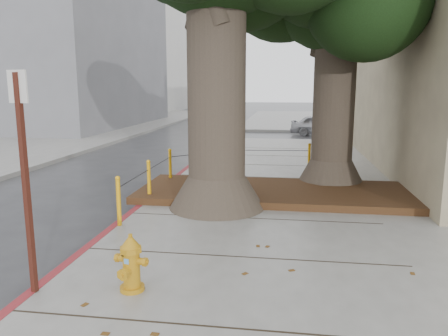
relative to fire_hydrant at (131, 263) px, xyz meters
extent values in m
plane|color=#28282B|center=(0.74, 1.30, -0.52)|extent=(140.00, 140.00, 0.00)
cube|color=slate|center=(6.74, 31.30, -0.44)|extent=(16.00, 20.00, 0.15)
cube|color=maroon|center=(-1.26, 3.80, -0.44)|extent=(0.14, 26.00, 0.16)
cube|color=black|center=(1.64, 5.20, -0.29)|extent=(6.40, 2.60, 0.16)
cube|color=slate|center=(-14.26, 23.30, 5.48)|extent=(12.00, 16.00, 12.00)
cube|color=silver|center=(-16.26, 46.30, 6.98)|extent=(12.00, 18.00, 15.00)
cone|color=#4C3F33|center=(0.44, 4.00, -0.02)|extent=(2.04, 2.04, 0.70)
cylinder|color=#4C3F33|center=(0.44, 4.00, 2.01)|extent=(1.20, 1.20, 4.22)
cone|color=#4C3F33|center=(3.04, 6.50, -0.02)|extent=(1.77, 1.77, 0.70)
cylinder|color=#4C3F33|center=(3.04, 6.50, 1.80)|extent=(1.04, 1.04, 3.84)
cylinder|color=#F4A70D|center=(-1.16, 2.50, 0.08)|extent=(0.08, 0.08, 0.90)
sphere|color=#F4A70D|center=(-1.16, 2.50, 0.53)|extent=(0.09, 0.09, 0.09)
cylinder|color=#F4A70D|center=(-1.16, 4.30, 0.08)|extent=(0.08, 0.08, 0.90)
sphere|color=#F4A70D|center=(-1.16, 4.30, 0.53)|extent=(0.09, 0.09, 0.09)
cylinder|color=#F4A70D|center=(-1.16, 6.10, 0.08)|extent=(0.08, 0.08, 0.90)
sphere|color=#F4A70D|center=(-1.16, 6.10, 0.53)|extent=(0.09, 0.09, 0.09)
cylinder|color=#F4A70D|center=(0.34, 7.60, 0.08)|extent=(0.08, 0.08, 0.90)
sphere|color=#F4A70D|center=(0.34, 7.60, 0.53)|extent=(0.09, 0.09, 0.09)
cylinder|color=#F4A70D|center=(2.54, 7.80, 0.08)|extent=(0.08, 0.08, 0.90)
sphere|color=#F4A70D|center=(2.54, 7.80, 0.53)|extent=(0.09, 0.09, 0.09)
cylinder|color=black|center=(-1.16, 3.40, 0.35)|extent=(0.02, 1.80, 0.02)
cylinder|color=black|center=(-1.16, 5.20, 0.35)|extent=(0.02, 1.80, 0.02)
cylinder|color=black|center=(-0.41, 6.85, 0.35)|extent=(1.51, 1.51, 0.02)
cylinder|color=black|center=(1.44, 7.70, 0.35)|extent=(2.20, 0.22, 0.02)
cylinder|color=#C68714|center=(0.00, 0.01, -0.34)|extent=(0.37, 0.37, 0.06)
cylinder|color=#C68714|center=(0.00, 0.01, -0.07)|extent=(0.25, 0.25, 0.49)
cylinder|color=#C68714|center=(0.00, 0.01, 0.18)|extent=(0.34, 0.34, 0.07)
cone|color=#C68714|center=(0.00, 0.01, 0.27)|extent=(0.31, 0.31, 0.14)
cylinder|color=#C68714|center=(0.00, 0.01, 0.36)|extent=(0.06, 0.06, 0.05)
cylinder|color=#C68714|center=(-0.12, 0.03, 0.04)|extent=(0.15, 0.11, 0.09)
cylinder|color=#C68714|center=(0.12, -0.02, 0.04)|extent=(0.15, 0.11, 0.09)
cylinder|color=#C68714|center=(-0.02, -0.11, -0.07)|extent=(0.15, 0.16, 0.13)
cube|color=#5999D8|center=(-0.02, -0.10, 0.06)|extent=(0.07, 0.02, 0.07)
cube|color=#471911|center=(-1.21, -0.21, 0.99)|extent=(0.08, 0.08, 2.72)
cube|color=silver|center=(-1.21, -0.21, 2.19)|extent=(0.27, 0.08, 0.38)
imported|color=#A8A7AC|center=(3.73, 19.95, 0.05)|extent=(3.47, 1.73, 1.14)
imported|color=maroon|center=(7.91, 21.29, 0.13)|extent=(3.94, 1.40, 1.29)
imported|color=black|center=(-9.37, 18.45, 0.07)|extent=(2.17, 4.19, 1.16)
camera|label=1|loc=(1.91, -4.95, 2.19)|focal=35.00mm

